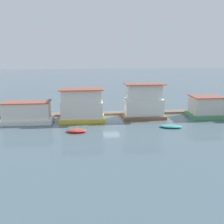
% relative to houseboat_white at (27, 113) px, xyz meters
% --- Properties ---
extents(ground_plane, '(200.00, 200.00, 0.00)m').
position_rel_houseboat_white_xyz_m(ground_plane, '(12.50, 0.51, -1.48)').
color(ground_plane, '#475B66').
extents(dock_walkway, '(59.60, 1.73, 0.30)m').
position_rel_houseboat_white_xyz_m(dock_walkway, '(12.50, 3.72, -1.33)').
color(dock_walkway, brown).
rests_on(dock_walkway, ground_plane).
extents(houseboat_white, '(7.41, 3.54, 3.16)m').
position_rel_houseboat_white_xyz_m(houseboat_white, '(0.00, 0.00, 0.00)').
color(houseboat_white, white).
rests_on(houseboat_white, ground_plane).
extents(houseboat_yellow, '(6.67, 3.98, 4.90)m').
position_rel_houseboat_white_xyz_m(houseboat_yellow, '(8.03, 0.40, 0.83)').
color(houseboat_yellow, gold).
rests_on(houseboat_yellow, ground_plane).
extents(houseboat_brown, '(6.63, 3.55, 5.43)m').
position_rel_houseboat_white_xyz_m(houseboat_brown, '(17.62, 0.93, 0.91)').
color(houseboat_brown, brown).
rests_on(houseboat_brown, ground_plane).
extents(houseboat_green, '(5.27, 4.08, 3.37)m').
position_rel_houseboat_white_xyz_m(houseboat_green, '(27.63, 0.59, 0.13)').
color(houseboat_green, '#4C9360').
rests_on(houseboat_green, ground_plane).
extents(dinghy_red, '(2.75, 1.67, 0.44)m').
position_rel_houseboat_white_xyz_m(dinghy_red, '(7.41, -5.18, -1.26)').
color(dinghy_red, red).
rests_on(dinghy_red, ground_plane).
extents(dinghy_teal, '(3.25, 1.92, 0.37)m').
position_rel_houseboat_white_xyz_m(dinghy_teal, '(20.31, -4.46, -1.30)').
color(dinghy_teal, teal).
rests_on(dinghy_teal, ground_plane).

